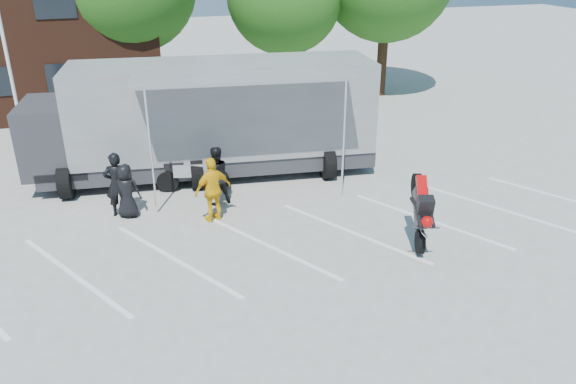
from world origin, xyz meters
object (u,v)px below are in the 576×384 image
flagpole (7,14)px  spectator_leather_a (127,191)px  parked_motorcycle (194,191)px  stunt_bike_rider (413,241)px  spectator_leather_b (117,184)px  spectator_leather_c (216,176)px  transporter_truck (212,173)px  spectator_hivis (213,190)px

flagpole → spectator_leather_a: bearing=-63.3°
flagpole → parked_motorcycle: bearing=-43.6°
stunt_bike_rider → spectator_leather_b: size_ratio=1.09×
spectator_leather_b → spectator_leather_c: size_ratio=1.06×
transporter_truck → spectator_leather_b: spectator_leather_b is taller
parked_motorcycle → spectator_hivis: size_ratio=1.23×
transporter_truck → stunt_bike_rider: 7.61m
stunt_bike_rider → spectator_leather_b: (-7.34, 3.98, 0.96)m
flagpole → spectator_leather_b: bearing=-64.5°
transporter_truck → spectator_leather_c: transporter_truck is taller
parked_motorcycle → flagpole: bearing=59.6°
spectator_leather_b → spectator_leather_c: spectator_leather_b is taller
transporter_truck → parked_motorcycle: (-0.82, -1.27, 0.00)m
flagpole → stunt_bike_rider: (10.20, -9.96, -5.05)m
spectator_leather_c → flagpole: bearing=-59.2°
stunt_bike_rider → spectator_leather_a: bearing=170.3°
flagpole → transporter_truck: bearing=-31.4°
parked_motorcycle → spectator_leather_a: (-2.05, -1.25, 0.80)m
transporter_truck → spectator_leather_b: bearing=-136.7°
spectator_leather_b → spectator_leather_c: 2.82m
spectator_leather_b → spectator_hivis: (2.54, -1.16, -0.01)m
parked_motorcycle → spectator_hivis: 2.43m
spectator_leather_c → spectator_hivis: 1.12m
flagpole → spectator_leather_c: (5.68, -6.05, -4.15)m
stunt_bike_rider → transporter_truck: bearing=142.2°
spectator_leather_c → stunt_bike_rider: bearing=126.8°
stunt_bike_rider → spectator_leather_b: 8.41m
transporter_truck → parked_motorcycle: 1.52m
parked_motorcycle → spectator_leather_b: bearing=128.3°
parked_motorcycle → stunt_bike_rider: bearing=-121.7°
parked_motorcycle → spectator_leather_c: spectator_leather_c is taller
spectator_leather_a → spectator_leather_b: bearing=-15.5°
transporter_truck → parked_motorcycle: bearing=-116.6°
parked_motorcycle → stunt_bike_rider: 7.15m
parked_motorcycle → spectator_leather_c: 1.55m
transporter_truck → flagpole: bearing=155.0°
stunt_bike_rider → flagpole: bearing=154.1°
spectator_hivis → flagpole: bearing=-71.8°
flagpole → stunt_bike_rider: flagpole is taller
spectator_leather_b → spectator_leather_c: (2.82, -0.07, -0.06)m
stunt_bike_rider → spectator_hivis: bearing=168.0°
stunt_bike_rider → spectator_hivis: spectator_hivis is taller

